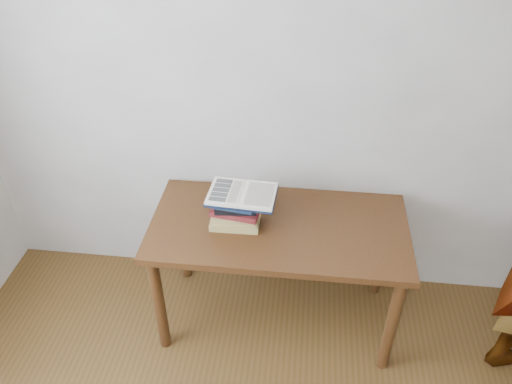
# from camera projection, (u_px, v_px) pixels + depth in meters

# --- Properties ---
(room_shell) EXTENTS (3.54, 3.54, 2.62)m
(room_shell) POSITION_uv_depth(u_px,v_px,m) (209.00, 328.00, 0.86)
(room_shell) COLOR beige
(room_shell) RESTS_ON ground
(desk) EXTENTS (1.30, 0.65, 0.70)m
(desk) POSITION_uv_depth(u_px,v_px,m) (278.00, 240.00, 2.57)
(desk) COLOR #492812
(desk) RESTS_ON ground
(book_stack) EXTENTS (0.26, 0.20, 0.16)m
(book_stack) POSITION_uv_depth(u_px,v_px,m) (236.00, 210.00, 2.48)
(book_stack) COLOR #A29153
(book_stack) RESTS_ON desk
(open_book) EXTENTS (0.34, 0.25, 0.03)m
(open_book) POSITION_uv_depth(u_px,v_px,m) (242.00, 194.00, 2.42)
(open_book) COLOR black
(open_book) RESTS_ON book_stack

